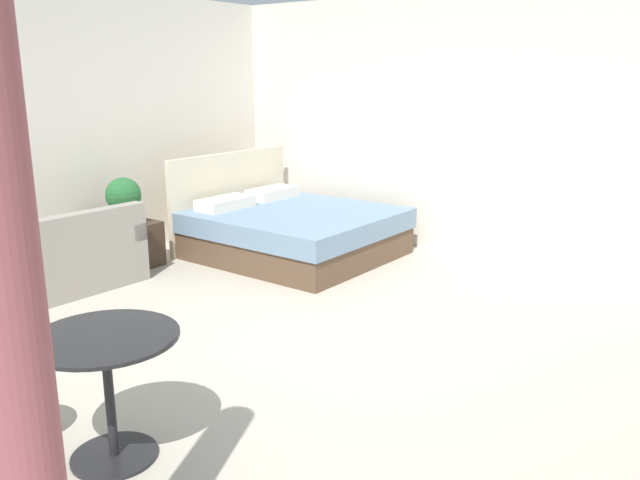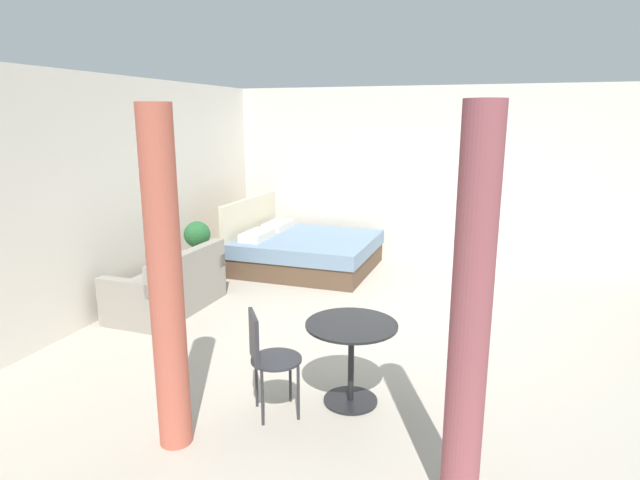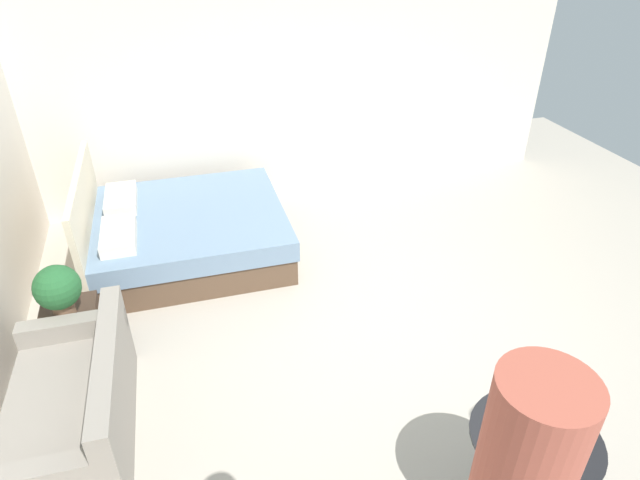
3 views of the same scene
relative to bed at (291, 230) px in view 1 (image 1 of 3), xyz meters
The scene contains 10 objects.
ground_plane 2.53m from the bed, 135.77° to the right, with size 9.01×9.69×0.02m, color #B2A899.
wall_back 2.65m from the bed, 138.47° to the left, with size 9.01×0.12×2.80m, color silver.
wall_right 2.40m from the bed, 55.40° to the right, with size 0.12×6.69×2.80m, color silver.
bed is the anchor object (origin of this frame).
couch 2.42m from the bed, 157.33° to the left, with size 1.49×0.84×0.77m.
nightstand 1.67m from the bed, 142.05° to the left, with size 0.45×0.44×0.47m.
potted_plant 1.80m from the bed, 144.34° to the left, with size 0.35×0.35×0.48m.
vase 1.63m from the bed, 138.04° to the left, with size 0.08×0.08×0.19m.
balcony_table 4.01m from the bed, 154.42° to the right, with size 0.75×0.75×0.69m.
curtain_left 5.36m from the bed, 149.63° to the right, with size 0.23×0.23×2.41m.
Camera 1 is at (-3.61, -2.65, 1.97)m, focal length 36.48 mm.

